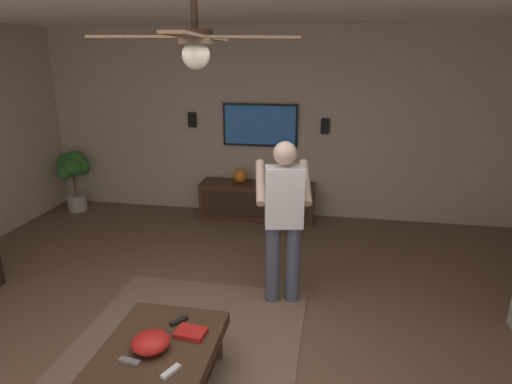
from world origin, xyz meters
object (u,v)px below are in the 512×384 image
Objects in this scene: remote_white at (171,371)px; wall_speaker_right at (192,120)px; person_standing at (284,214)px; remote_grey at (130,361)px; potted_plant_tall at (74,171)px; coffee_table at (160,357)px; media_console at (257,201)px; remote_black at (179,321)px; wall_speaker_left at (325,126)px; book at (191,333)px; vase_round at (240,176)px; tv at (260,125)px; bowl at (151,342)px; ceiling_fan at (196,42)px.

wall_speaker_right reaches higher than remote_white.
remote_grey is (-1.64, 0.84, -0.52)m from person_standing.
coffee_table is at bearing -141.07° from potted_plant_tall.
coffee_table is 0.35m from remote_white.
remote_white is (-1.69, 0.53, -0.52)m from person_standing.
coffee_table is 3.67m from media_console.
remote_black is 0.68× the size of wall_speaker_right.
wall_speaker_left is (3.92, -1.01, 1.10)m from coffee_table.
book is at bearing 2.13° from media_console.
potted_plant_tall is 4.33× the size of book.
wall_speaker_right is at bearing -78.00° from potted_plant_tall.
wall_speaker_left reaches higher than book.
coffee_table is 4.55× the size of wall_speaker_left.
book is at bearing -173.65° from vase_round.
potted_plant_tall is at bearing 102.00° from wall_speaker_right.
vase_round is 1.00× the size of wall_speaker_right.
potted_plant_tall is at bearing 48.37° from person_standing.
tv reaches higher than media_console.
media_console is 7.73× the size of book.
wall_speaker_right is (0.25, 0.79, 0.78)m from vase_round.
tv is 5.08× the size of wall_speaker_left.
media_console reaches higher than remote_black.
bowl is at bearing 152.67° from coffee_table.
person_standing is 7.45× the size of vase_round.
remote_white and remote_grey have the same top height.
book is 1.00× the size of wall_speaker_left.
person_standing is 10.93× the size of remote_white.
wall_speaker_left is at bearing -14.47° from coffee_table.
coffee_table is at bearing -119.76° from remote_white.
person_standing reaches higher than book.
tv is (3.91, -0.06, 1.09)m from coffee_table.
coffee_table is at bearing 142.06° from person_standing.
remote_black is at bearing -9.14° from coffee_table.
remote_grey is 4.41m from wall_speaker_left.
remote_white is at bearing -132.07° from bowl.
person_standing is at bearing -14.14° from ceiling_fan.
person_standing is 2.56m from wall_speaker_left.
wall_speaker_right reaches higher than remote_black.
wall_speaker_right is at bearing -139.58° from remote_white.
tv reaches higher than book.
potted_plant_tall reaches higher than bowl.
tv is 1.06m from wall_speaker_right.
ceiling_fan is at bearing -137.65° from potted_plant_tall.
remote_grey is (-3.89, 0.18, 0.14)m from media_console.
media_console is at bearing 0.00° from tv.
potted_plant_tall is at bearing 38.10° from bowl.
coffee_table is 0.59× the size of media_console.
book is (-3.51, -0.13, 0.14)m from media_console.
book is 0.18× the size of ceiling_fan.
vase_round is at bearing 97.37° from remote_grey.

